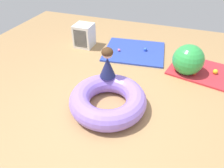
# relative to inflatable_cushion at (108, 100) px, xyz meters

# --- Properties ---
(ground_plane) EXTENTS (8.00, 8.00, 0.00)m
(ground_plane) POSITION_rel_inflatable_cushion_xyz_m (0.06, 0.04, -0.17)
(ground_plane) COLOR tan
(gym_mat_near_left) EXTENTS (1.74, 1.30, 0.04)m
(gym_mat_near_left) POSITION_rel_inflatable_cushion_xyz_m (1.63, 1.65, -0.15)
(gym_mat_near_left) COLOR red
(gym_mat_near_left) RESTS_ON ground
(gym_mat_far_left) EXTENTS (1.55, 1.40, 0.04)m
(gym_mat_far_left) POSITION_rel_inflatable_cushion_xyz_m (-0.08, 2.05, -0.15)
(gym_mat_far_left) COLOR #2D47B7
(gym_mat_far_left) RESTS_ON ground
(inflatable_cushion) EXTENTS (1.27, 1.27, 0.34)m
(inflatable_cushion) POSITION_rel_inflatable_cushion_xyz_m (0.00, 0.00, 0.00)
(inflatable_cushion) COLOR #9975EA
(inflatable_cushion) RESTS_ON ground
(child_in_navy) EXTENTS (0.30, 0.30, 0.55)m
(child_in_navy) POSITION_rel_inflatable_cushion_xyz_m (-0.16, 0.42, 0.43)
(child_in_navy) COLOR navy
(child_in_navy) RESTS_ON inflatable_cushion
(play_ball_orange) EXTENTS (0.10, 0.10, 0.10)m
(play_ball_orange) POSITION_rel_inflatable_cushion_xyz_m (1.31, 1.45, -0.08)
(play_ball_orange) COLOR orange
(play_ball_orange) RESTS_ON gym_mat_near_left
(play_ball_pink) EXTENTS (0.07, 0.07, 0.07)m
(play_ball_pink) POSITION_rel_inflatable_cushion_xyz_m (-0.42, 1.89, -0.09)
(play_ball_pink) COLOR pink
(play_ball_pink) RESTS_ON gym_mat_far_left
(play_ball_yellow) EXTENTS (0.10, 0.10, 0.10)m
(play_ball_yellow) POSITION_rel_inflatable_cushion_xyz_m (1.73, 1.63, -0.08)
(play_ball_yellow) COLOR yellow
(play_ball_yellow) RESTS_ON gym_mat_near_left
(play_ball_teal) EXTENTS (0.07, 0.07, 0.07)m
(play_ball_teal) POSITION_rel_inflatable_cushion_xyz_m (1.21, 1.88, -0.09)
(play_ball_teal) COLOR teal
(play_ball_teal) RESTS_ON gym_mat_near_left
(play_ball_red) EXTENTS (0.07, 0.07, 0.07)m
(play_ball_red) POSITION_rel_inflatable_cushion_xyz_m (0.96, 1.49, -0.09)
(play_ball_red) COLOR red
(play_ball_red) RESTS_ON gym_mat_near_left
(play_ball_blue) EXTENTS (0.08, 0.08, 0.08)m
(play_ball_blue) POSITION_rel_inflatable_cushion_xyz_m (0.18, 2.12, -0.09)
(play_ball_blue) COLOR blue
(play_ball_blue) RESTS_ON gym_mat_far_left
(exercise_ball_large) EXTENTS (0.62, 0.62, 0.62)m
(exercise_ball_large) POSITION_rel_inflatable_cushion_xyz_m (1.15, 1.52, 0.14)
(exercise_ball_large) COLOR green
(exercise_ball_large) RESTS_ON ground
(storage_cube) EXTENTS (0.44, 0.44, 0.56)m
(storage_cube) POSITION_rel_inflatable_cushion_xyz_m (-1.36, 1.93, 0.11)
(storage_cube) COLOR white
(storage_cube) RESTS_ON ground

